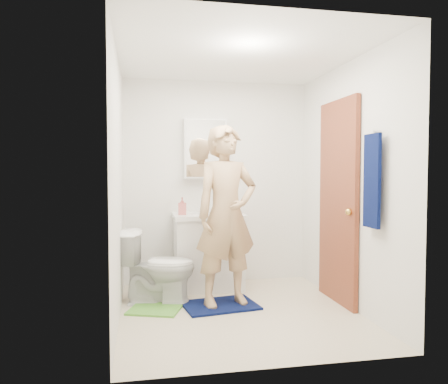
{
  "coord_description": "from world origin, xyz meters",
  "views": [
    {
      "loc": [
        -0.9,
        -3.97,
        1.33
      ],
      "look_at": [
        -0.09,
        0.25,
        1.13
      ],
      "focal_mm": 35.0,
      "sensor_mm": 36.0,
      "label": 1
    }
  ],
  "objects_px": {
    "towel": "(372,181)",
    "toilet": "(158,266)",
    "toothbrush_cup": "(233,208)",
    "vanity_cabinet": "(208,253)",
    "medicine_cabinet": "(205,149)",
    "soap_dispenser": "(182,206)",
    "man": "(227,215)"
  },
  "relations": [
    {
      "from": "medicine_cabinet",
      "to": "soap_dispenser",
      "type": "relative_size",
      "value": 3.59
    },
    {
      "from": "towel",
      "to": "soap_dispenser",
      "type": "bearing_deg",
      "value": 135.97
    },
    {
      "from": "vanity_cabinet",
      "to": "toothbrush_cup",
      "type": "distance_m",
      "value": 0.59
    },
    {
      "from": "medicine_cabinet",
      "to": "toothbrush_cup",
      "type": "bearing_deg",
      "value": -26.44
    },
    {
      "from": "vanity_cabinet",
      "to": "toothbrush_cup",
      "type": "xyz_separation_m",
      "value": [
        0.3,
        0.08,
        0.5
      ]
    },
    {
      "from": "soap_dispenser",
      "to": "toothbrush_cup",
      "type": "bearing_deg",
      "value": 12.25
    },
    {
      "from": "toilet",
      "to": "man",
      "type": "bearing_deg",
      "value": -98.11
    },
    {
      "from": "soap_dispenser",
      "to": "man",
      "type": "bearing_deg",
      "value": -60.28
    },
    {
      "from": "towel",
      "to": "toilet",
      "type": "bearing_deg",
      "value": 150.16
    },
    {
      "from": "medicine_cabinet",
      "to": "towel",
      "type": "relative_size",
      "value": 0.87
    },
    {
      "from": "toothbrush_cup",
      "to": "vanity_cabinet",
      "type": "bearing_deg",
      "value": -165.82
    },
    {
      "from": "toilet",
      "to": "toothbrush_cup",
      "type": "bearing_deg",
      "value": -46.55
    },
    {
      "from": "medicine_cabinet",
      "to": "toothbrush_cup",
      "type": "distance_m",
      "value": 0.77
    },
    {
      "from": "towel",
      "to": "man",
      "type": "relative_size",
      "value": 0.45
    },
    {
      "from": "soap_dispenser",
      "to": "toothbrush_cup",
      "type": "xyz_separation_m",
      "value": [
        0.6,
        0.13,
        -0.05
      ]
    },
    {
      "from": "towel",
      "to": "toilet",
      "type": "height_order",
      "value": "towel"
    },
    {
      "from": "medicine_cabinet",
      "to": "man",
      "type": "xyz_separation_m",
      "value": [
        0.07,
        -0.93,
        -0.7
      ]
    },
    {
      "from": "medicine_cabinet",
      "to": "man",
      "type": "height_order",
      "value": "medicine_cabinet"
    },
    {
      "from": "medicine_cabinet",
      "to": "towel",
      "type": "distance_m",
      "value": 2.11
    },
    {
      "from": "vanity_cabinet",
      "to": "toothbrush_cup",
      "type": "height_order",
      "value": "toothbrush_cup"
    },
    {
      "from": "towel",
      "to": "man",
      "type": "xyz_separation_m",
      "value": [
        -1.11,
        0.78,
        -0.35
      ]
    },
    {
      "from": "vanity_cabinet",
      "to": "toilet",
      "type": "bearing_deg",
      "value": -140.81
    },
    {
      "from": "towel",
      "to": "toothbrush_cup",
      "type": "xyz_separation_m",
      "value": [
        -0.88,
        1.56,
        -0.35
      ]
    },
    {
      "from": "vanity_cabinet",
      "to": "man",
      "type": "xyz_separation_m",
      "value": [
        0.07,
        -0.71,
        0.5
      ]
    },
    {
      "from": "toilet",
      "to": "soap_dispenser",
      "type": "distance_m",
      "value": 0.77
    },
    {
      "from": "soap_dispenser",
      "to": "man",
      "type": "xyz_separation_m",
      "value": [
        0.37,
        -0.65,
        -0.04
      ]
    },
    {
      "from": "towel",
      "to": "medicine_cabinet",
      "type": "bearing_deg",
      "value": 124.61
    },
    {
      "from": "towel",
      "to": "toothbrush_cup",
      "type": "relative_size",
      "value": 6.09
    },
    {
      "from": "toilet",
      "to": "man",
      "type": "xyz_separation_m",
      "value": [
        0.65,
        -0.23,
        0.53
      ]
    },
    {
      "from": "medicine_cabinet",
      "to": "man",
      "type": "bearing_deg",
      "value": -85.54
    },
    {
      "from": "man",
      "to": "vanity_cabinet",
      "type": "bearing_deg",
      "value": 81.45
    },
    {
      "from": "vanity_cabinet",
      "to": "toilet",
      "type": "xyz_separation_m",
      "value": [
        -0.58,
        -0.47,
        -0.03
      ]
    }
  ]
}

